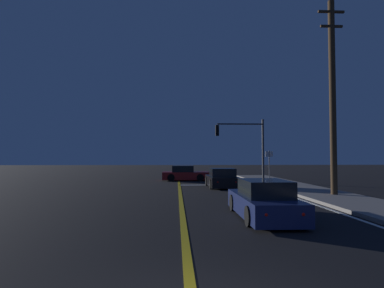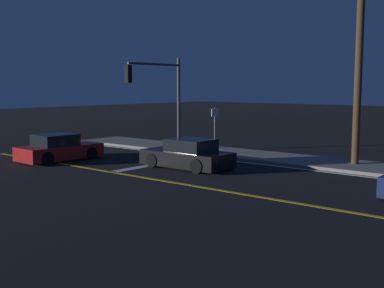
# 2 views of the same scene
# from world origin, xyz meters

# --- Properties ---
(sidewalk_right) EXTENTS (3.20, 39.48, 0.15)m
(sidewalk_right) POSITION_xyz_m (7.84, 10.97, 0.07)
(sidewalk_right) COLOR gray
(sidewalk_right) RESTS_ON ground
(lane_line_center) EXTENTS (0.20, 37.29, 0.01)m
(lane_line_center) POSITION_xyz_m (0.00, 10.97, 0.01)
(lane_line_center) COLOR gold
(lane_line_center) RESTS_ON ground
(lane_line_edge_right) EXTENTS (0.16, 37.29, 0.01)m
(lane_line_edge_right) POSITION_xyz_m (5.99, 10.97, 0.01)
(lane_line_edge_right) COLOR white
(lane_line_edge_right) RESTS_ON ground
(stop_bar) EXTENTS (6.24, 0.50, 0.01)m
(stop_bar) POSITION_xyz_m (3.12, 20.43, 0.01)
(stop_bar) COLOR white
(stop_bar) RESTS_ON ground
(car_parked_curb_red) EXTENTS (4.20, 2.05, 1.34)m
(car_parked_curb_red) POSITION_xyz_m (0.57, 25.08, 0.58)
(car_parked_curb_red) COLOR maroon
(car_parked_curb_red) RESTS_ON ground
(car_mid_block_black) EXTENTS (2.04, 4.28, 1.34)m
(car_mid_block_black) POSITION_xyz_m (2.98, 18.63, 0.58)
(car_mid_block_black) COLOR black
(car_mid_block_black) RESTS_ON ground
(car_following_oncoming_navy) EXTENTS (1.82, 4.71, 1.34)m
(car_following_oncoming_navy) POSITION_xyz_m (2.82, 7.33, 0.58)
(car_following_oncoming_navy) COLOR navy
(car_following_oncoming_navy) RESTS_ON ground
(traffic_signal_near_right) EXTENTS (4.09, 0.28, 5.28)m
(traffic_signal_near_right) POSITION_xyz_m (5.51, 22.73, 3.55)
(traffic_signal_near_right) COLOR #38383D
(traffic_signal_near_right) RESTS_ON ground
(utility_pole_right) EXTENTS (1.43, 0.34, 10.59)m
(utility_pole_right) POSITION_xyz_m (8.14, 12.85, 5.43)
(utility_pole_right) COLOR #42301E
(utility_pole_right) RESTS_ON ground
(street_sign_corner) EXTENTS (0.56, 0.06, 2.59)m
(street_sign_corner) POSITION_xyz_m (6.74, 19.93, 1.74)
(street_sign_corner) COLOR slate
(street_sign_corner) RESTS_ON ground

